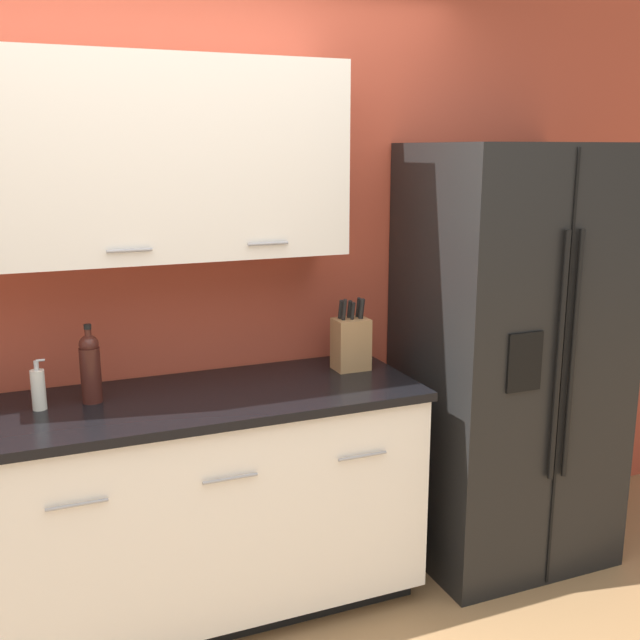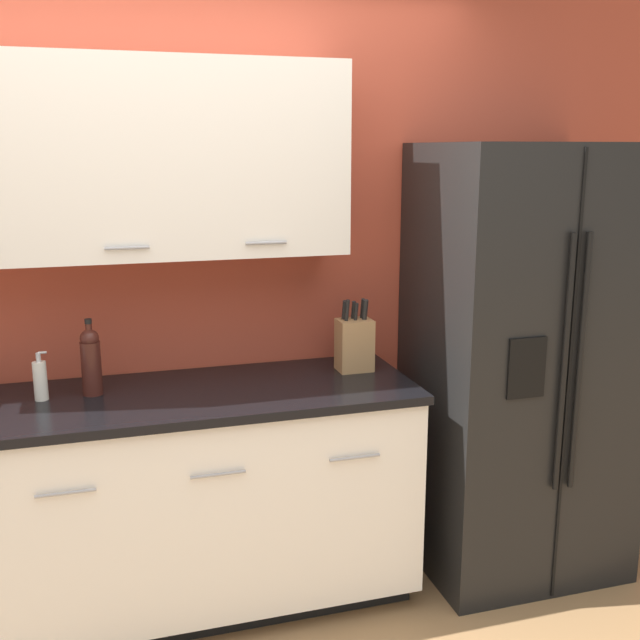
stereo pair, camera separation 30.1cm
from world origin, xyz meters
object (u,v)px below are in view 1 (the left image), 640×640
knife_block (351,343)px  soap_dispenser (38,389)px  wine_bottle (90,367)px  refrigerator (508,357)px

knife_block → soap_dispenser: knife_block is taller
wine_bottle → soap_dispenser: wine_bottle is taller
wine_bottle → refrigerator: bearing=-3.6°
knife_block → wine_bottle: (-1.07, -0.02, 0.02)m
knife_block → wine_bottle: bearing=-179.1°
knife_block → soap_dispenser: bearing=-178.7°
knife_block → soap_dispenser: size_ratio=1.67×
knife_block → soap_dispenser: 1.26m
refrigerator → soap_dispenser: 1.98m
refrigerator → knife_block: refrigerator is taller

